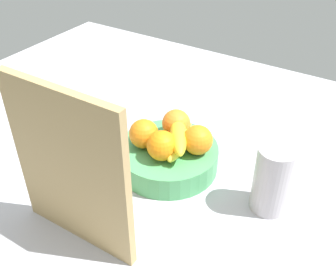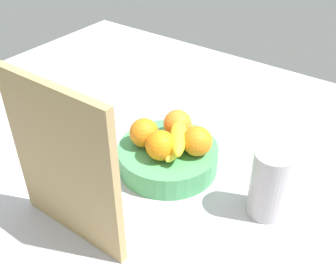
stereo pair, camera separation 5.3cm
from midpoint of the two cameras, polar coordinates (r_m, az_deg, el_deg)
ground_plane at (r=108.12cm, az=1.67°, el=-4.36°), size 180.00×140.00×3.00cm
fruit_bowl at (r=103.31cm, az=1.49°, el=-3.25°), size 25.71×25.71×6.23cm
orange_front_left at (r=100.17cm, az=-1.90°, el=0.22°), size 7.43×7.43×7.43cm
orange_front_right at (r=95.86cm, az=0.56°, el=-1.58°), size 7.43×7.43×7.43cm
orange_center at (r=97.78cm, az=5.77°, el=-0.95°), size 7.43×7.43×7.43cm
orange_back_left at (r=103.57cm, az=2.87°, el=1.50°), size 7.43×7.43×7.43cm
banana_bunch at (r=99.37cm, az=3.15°, el=-0.58°), size 12.74×17.46×6.20cm
cutting_board at (r=79.11cm, az=-12.76°, el=-4.45°), size 28.01×1.89×36.00cm
thermos_tumbler at (r=91.15cm, az=15.88°, el=-6.82°), size 8.51×8.51×16.66cm
jar_lid at (r=101.63cm, az=16.02°, el=-7.34°), size 6.75×6.75×1.79cm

